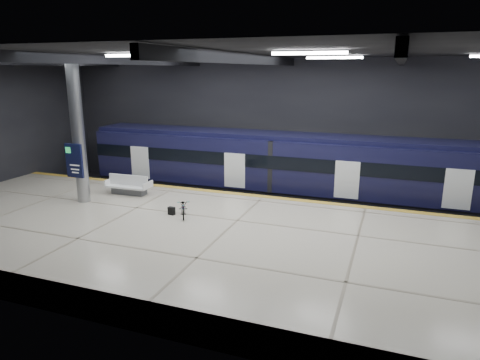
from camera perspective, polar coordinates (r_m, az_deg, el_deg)
The scene contains 10 objects.
ground at distance 19.58m, azimuth 0.70°, elevation -7.49°, with size 30.00×30.00×0.00m, color black.
room_shell at distance 18.23m, azimuth 0.76°, elevation 9.43°, with size 30.10×16.10×8.05m.
platform at distance 17.21m, azimuth -2.11°, elevation -8.71°, with size 30.00×11.00×1.10m, color beige.
safety_strip at distance 21.68m, azimuth 3.14°, elevation -2.21°, with size 30.00×0.40×0.01m, color gold.
rails at distance 24.51m, azimuth 5.01°, elevation -2.77°, with size 30.00×1.52×0.16m.
train at distance 23.45m, azimuth 11.55°, elevation 1.21°, with size 29.40×2.84×3.79m.
bench at distance 22.73m, azimuth -14.59°, elevation -0.95°, with size 2.33×1.01×1.02m.
bicycle at distance 18.84m, azimuth -7.54°, elevation -3.67°, with size 0.53×1.51×0.79m, color #99999E.
pannier_bag at distance 19.19m, azimuth -9.11°, elevation -4.09°, with size 0.30×0.18×0.35m, color black.
info_column at distance 21.55m, azimuth -20.84°, elevation 5.91°, with size 0.90×0.78×6.90m.
Camera 1 is at (6.05, -17.12, 7.33)m, focal length 32.00 mm.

